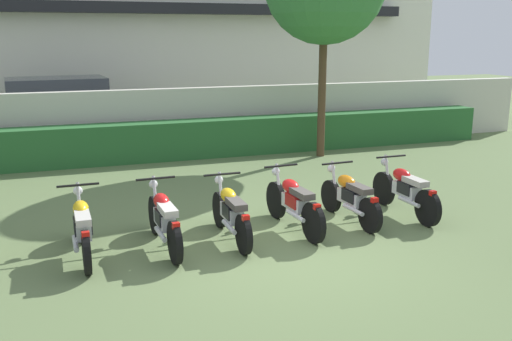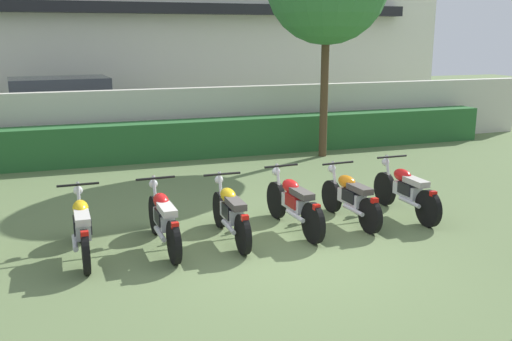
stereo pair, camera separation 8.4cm
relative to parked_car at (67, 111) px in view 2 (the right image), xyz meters
The scene contains 11 objects.
ground 10.55m from the parked_car, 75.10° to the right, with size 60.00×60.00×0.00m, color #607547.
building 6.78m from the parked_car, 64.03° to the left, with size 23.24×6.50×7.48m.
compound_wall 3.72m from the parked_car, 43.37° to the right, with size 22.08×0.30×1.72m, color beige.
hedge_row 4.26m from the parked_car, 50.28° to the right, with size 17.66×0.70×0.96m, color #28602D.
parked_car is the anchor object (origin of this frame).
motorcycle_in_row_0 9.37m from the parked_car, 90.16° to the right, with size 0.60×1.88×0.96m.
motorcycle_in_row_1 9.46m from the parked_car, 83.16° to the right, with size 0.60×1.94×0.96m.
motorcycle_in_row_2 9.65m from the parked_car, 77.10° to the right, with size 0.60×1.85×0.95m.
motorcycle_in_row_3 9.85m from the parked_car, 70.73° to the right, with size 0.60×1.97×0.98m.
motorcycle_in_row_4 10.20m from the parked_car, 65.07° to the right, with size 0.60×1.80×0.95m.
motorcycle_in_row_5 10.69m from the parked_car, 59.71° to the right, with size 0.60×1.93×0.97m.
Camera 2 is at (-2.91, -7.22, 3.09)m, focal length 39.98 mm.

